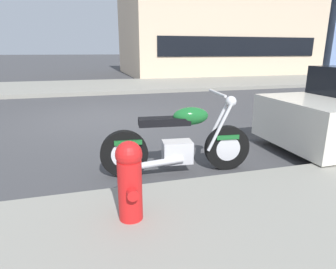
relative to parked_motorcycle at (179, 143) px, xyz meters
name	(u,v)px	position (x,y,z in m)	size (l,w,h in m)	color
ground_plane	(105,119)	(-0.74, 3.65, -0.43)	(260.00, 260.00, 0.00)	#3D3D3F
sidewalk_far_curb	(313,80)	(11.26, 10.23, -0.36)	(120.00, 5.00, 0.14)	gray
parking_stall_stripe	(124,173)	(-0.74, 0.17, -0.42)	(0.12, 2.20, 0.01)	silver
parked_motorcycle	(179,143)	(0.00, 0.00, 0.00)	(2.07, 0.62, 1.11)	black
fire_hydrant	(130,179)	(-0.86, -1.21, 0.11)	(0.24, 0.36, 0.75)	red
townhouse_far_uphill	(211,12)	(7.88, 17.05, 3.82)	(12.12, 9.10, 8.49)	beige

